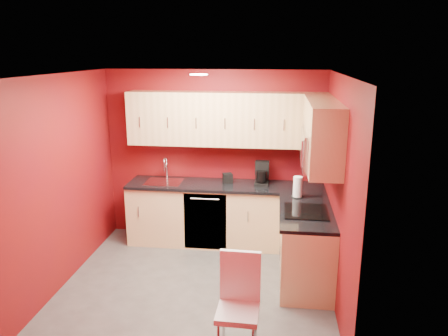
% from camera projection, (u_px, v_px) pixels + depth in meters
% --- Properties ---
extents(floor, '(3.20, 3.20, 0.00)m').
position_uv_depth(floor, '(197.00, 283.00, 5.34)').
color(floor, '#53504E').
rests_on(floor, ground).
extents(ceiling, '(3.20, 3.20, 0.00)m').
position_uv_depth(ceiling, '(194.00, 74.00, 4.70)').
color(ceiling, white).
rests_on(ceiling, wall_back).
extents(wall_back, '(3.20, 0.00, 3.20)m').
position_uv_depth(wall_back, '(214.00, 156.00, 6.46)').
color(wall_back, '#670D09').
rests_on(wall_back, floor).
extents(wall_front, '(3.20, 0.00, 3.20)m').
position_uv_depth(wall_front, '(162.00, 239.00, 3.58)').
color(wall_front, '#670D09').
rests_on(wall_front, floor).
extents(wall_left, '(0.00, 3.00, 3.00)m').
position_uv_depth(wall_left, '(64.00, 180.00, 5.21)').
color(wall_left, '#670D09').
rests_on(wall_left, floor).
extents(wall_right, '(0.00, 3.00, 3.00)m').
position_uv_depth(wall_right, '(338.00, 191.00, 4.83)').
color(wall_right, '#670D09').
rests_on(wall_right, floor).
extents(base_cabinets_back, '(2.80, 0.60, 0.87)m').
position_uv_depth(base_cabinets_back, '(225.00, 215.00, 6.35)').
color(base_cabinets_back, '#E4C582').
rests_on(base_cabinets_back, floor).
extents(base_cabinets_right, '(0.60, 1.30, 0.87)m').
position_uv_depth(base_cabinets_right, '(305.00, 247.00, 5.31)').
color(base_cabinets_right, '#E4C582').
rests_on(base_cabinets_right, floor).
extents(countertop_back, '(2.80, 0.63, 0.04)m').
position_uv_depth(countertop_back, '(225.00, 186.00, 6.22)').
color(countertop_back, black).
rests_on(countertop_back, base_cabinets_back).
extents(countertop_right, '(0.63, 1.27, 0.04)m').
position_uv_depth(countertop_right, '(306.00, 212.00, 5.18)').
color(countertop_right, black).
rests_on(countertop_right, base_cabinets_right).
extents(upper_cabinets_back, '(2.80, 0.35, 0.75)m').
position_uv_depth(upper_cabinets_back, '(227.00, 119.00, 6.12)').
color(upper_cabinets_back, tan).
rests_on(upper_cabinets_back, wall_back).
extents(upper_cabinets_right, '(0.35, 1.55, 0.75)m').
position_uv_depth(upper_cabinets_right, '(321.00, 127.00, 5.11)').
color(upper_cabinets_right, tan).
rests_on(upper_cabinets_right, wall_right).
extents(microwave, '(0.42, 0.76, 0.42)m').
position_uv_depth(microwave, '(319.00, 150.00, 4.94)').
color(microwave, silver).
rests_on(microwave, upper_cabinets_right).
extents(cooktop, '(0.50, 0.55, 0.01)m').
position_uv_depth(cooktop, '(306.00, 211.00, 5.14)').
color(cooktop, black).
rests_on(cooktop, countertop_right).
extents(sink, '(0.52, 0.42, 0.35)m').
position_uv_depth(sink, '(164.00, 179.00, 6.33)').
color(sink, silver).
rests_on(sink, countertop_back).
extents(dishwasher_front, '(0.60, 0.02, 0.82)m').
position_uv_depth(dishwasher_front, '(205.00, 222.00, 6.11)').
color(dishwasher_front, black).
rests_on(dishwasher_front, base_cabinets_back).
extents(downlight, '(0.20, 0.20, 0.01)m').
position_uv_depth(downlight, '(199.00, 75.00, 4.99)').
color(downlight, white).
rests_on(downlight, ceiling).
extents(coffee_maker, '(0.20, 0.26, 0.33)m').
position_uv_depth(coffee_maker, '(262.00, 173.00, 6.17)').
color(coffee_maker, black).
rests_on(coffee_maker, countertop_back).
extents(napkin_holder, '(0.16, 0.16, 0.14)m').
position_uv_depth(napkin_holder, '(228.00, 178.00, 6.27)').
color(napkin_holder, black).
rests_on(napkin_holder, countertop_back).
extents(paper_towel, '(0.18, 0.18, 0.27)m').
position_uv_depth(paper_towel, '(298.00, 187.00, 5.63)').
color(paper_towel, white).
rests_on(paper_towel, countertop_right).
extents(dining_chair, '(0.39, 0.41, 0.95)m').
position_uv_depth(dining_chair, '(238.00, 307.00, 3.99)').
color(dining_chair, white).
rests_on(dining_chair, floor).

